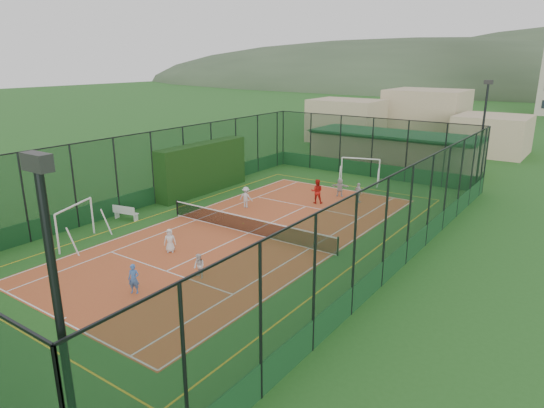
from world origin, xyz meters
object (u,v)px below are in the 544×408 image
at_px(floodlight_se, 67,369).
at_px(child_near_left, 170,240).
at_px(child_far_back, 340,187).
at_px(child_far_left, 246,197).
at_px(futsal_goal_far, 360,171).
at_px(child_near_mid, 134,279).
at_px(white_bench, 126,212).
at_px(child_far_right, 358,193).
at_px(futsal_goal_near, 76,225).
at_px(floodlight_ne, 482,138).
at_px(coach, 317,191).
at_px(child_near_right, 199,266).
at_px(clubhouse, 394,150).

bearing_deg(floodlight_se, child_near_left, 130.34).
bearing_deg(child_far_back, child_far_left, 37.44).
bearing_deg(futsal_goal_far, child_near_mid, -106.56).
height_order(white_bench, child_near_left, child_near_left).
relative_size(child_far_left, child_far_right, 1.02).
relative_size(white_bench, futsal_goal_near, 0.51).
bearing_deg(child_far_right, child_near_mid, 109.41).
bearing_deg(floodlight_ne, futsal_goal_far, -166.09).
bearing_deg(coach, floodlight_ne, -162.49).
bearing_deg(child_near_right, futsal_goal_far, 106.45).
bearing_deg(white_bench, futsal_goal_far, 52.78).
distance_m(floodlight_ne, futsal_goal_far, 9.23).
bearing_deg(futsal_goal_near, child_far_left, -41.09).
bearing_deg(clubhouse, child_far_right, -78.92).
xyz_separation_m(child_near_right, coach, (-1.62, 13.54, 0.27)).
bearing_deg(child_far_right, futsal_goal_far, -40.38).
height_order(floodlight_se, child_far_right, floodlight_se).
relative_size(floodlight_ne, child_near_left, 6.55).
distance_m(futsal_goal_near, child_far_right, 18.41).
distance_m(floodlight_se, futsal_goal_far, 32.39).
xyz_separation_m(child_near_mid, child_far_back, (0.13, 18.74, 0.02)).
relative_size(futsal_goal_far, child_far_back, 2.28).
height_order(clubhouse, child_near_mid, clubhouse).
bearing_deg(clubhouse, child_near_right, -86.32).
xyz_separation_m(floodlight_se, child_far_left, (-11.82, 20.49, -3.40)).
distance_m(child_far_left, child_far_right, 7.88).
distance_m(futsal_goal_near, child_near_left, 5.51).
height_order(floodlight_se, floodlight_ne, same).
bearing_deg(child_near_left, floodlight_ne, 24.11).
xyz_separation_m(futsal_goal_near, coach, (6.90, 14.14, -0.21)).
relative_size(child_near_left, child_far_back, 0.92).
xyz_separation_m(child_near_left, child_near_right, (3.41, -1.43, -0.05)).
relative_size(child_near_left, child_far_right, 0.90).
bearing_deg(floodlight_se, white_bench, 139.18).
distance_m(child_near_mid, child_far_left, 13.16).
bearing_deg(child_far_right, clubhouse, -53.42).
bearing_deg(child_near_left, child_far_left, 60.58).
distance_m(futsal_goal_near, coach, 15.74).
height_order(floodlight_se, child_far_left, floodlight_se).
bearing_deg(futsal_goal_near, floodlight_ne, -56.08).
distance_m(floodlight_se, child_near_mid, 11.79).
bearing_deg(child_near_right, child_near_mid, -102.87).
bearing_deg(child_near_mid, floodlight_se, -75.11).
relative_size(child_far_left, coach, 0.84).
xyz_separation_m(futsal_goal_far, child_far_left, (-3.38, -10.62, -0.28)).
height_order(white_bench, child_far_left, child_far_left).
distance_m(child_far_back, coach, 2.55).
bearing_deg(futsal_goal_near, clubhouse, -35.86).
height_order(floodlight_ne, coach, floodlight_ne).
height_order(futsal_goal_far, child_far_right, futsal_goal_far).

